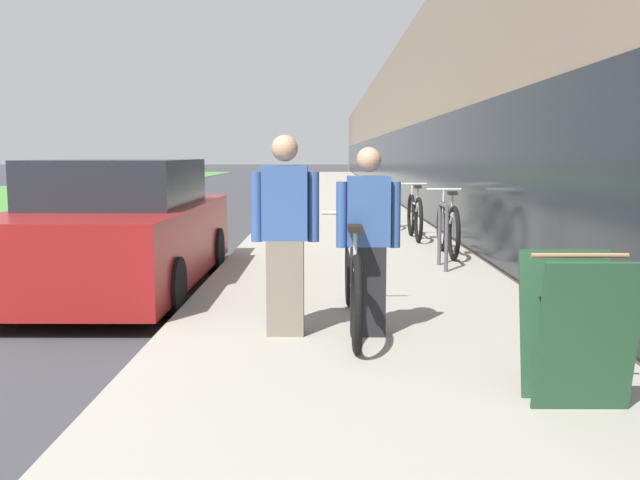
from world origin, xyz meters
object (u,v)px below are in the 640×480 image
at_px(cruiser_bike_middle, 415,216).
at_px(parked_sedan_curbside, 121,231).
at_px(person_rider, 368,242).
at_px(bike_rack_hoop, 443,229).
at_px(person_bystander, 285,235).
at_px(sandwich_board_sign, 577,329).
at_px(cruiser_bike_farthest, 391,209).
at_px(tandem_bicycle, 352,281).
at_px(cruiser_bike_nearest, 448,228).

xyz_separation_m(cruiser_bike_middle, parked_sedan_curbside, (-3.95, -4.08, 0.18)).
xyz_separation_m(person_rider, bike_rack_hoop, (1.17, 3.42, -0.25)).
height_order(person_bystander, sandwich_board_sign, person_bystander).
bearing_deg(cruiser_bike_farthest, tandem_bicycle, -97.50).
height_order(person_rider, sandwich_board_sign, person_rider).
bearing_deg(tandem_bicycle, person_bystander, -153.07).
distance_m(person_bystander, sandwich_board_sign, 2.45).
bearing_deg(tandem_bicycle, cruiser_bike_nearest, 70.23).
bearing_deg(person_rider, person_bystander, 178.98).
bearing_deg(parked_sedan_curbside, sandwich_board_sign, -47.26).
xyz_separation_m(bike_rack_hoop, parked_sedan_curbside, (-3.91, -0.86, 0.06)).
relative_size(cruiser_bike_middle, parked_sedan_curbside, 0.39).
relative_size(person_bystander, cruiser_bike_nearest, 0.93).
bearing_deg(cruiser_bike_nearest, person_bystander, -114.61).
height_order(bike_rack_hoop, parked_sedan_curbside, parked_sedan_curbside).
distance_m(sandwich_board_sign, parked_sedan_curbside, 5.69).
height_order(cruiser_bike_middle, cruiser_bike_farthest, cruiser_bike_middle).
distance_m(person_bystander, cruiser_bike_nearest, 5.08).
height_order(tandem_bicycle, cruiser_bike_nearest, cruiser_bike_nearest).
height_order(person_rider, cruiser_bike_nearest, person_rider).
bearing_deg(cruiser_bike_farthest, sandwich_board_sign, -89.32).
bearing_deg(person_rider, cruiser_bike_farthest, 83.48).
relative_size(person_rider, person_bystander, 0.94).
distance_m(bike_rack_hoop, cruiser_bike_middle, 3.22).
bearing_deg(cruiser_bike_nearest, person_rider, -107.32).
bearing_deg(cruiser_bike_nearest, tandem_bicycle, -109.77).
distance_m(person_rider, cruiser_bike_middle, 6.76).
bearing_deg(person_rider, parked_sedan_curbside, 136.86).
xyz_separation_m(person_bystander, sandwich_board_sign, (1.79, -1.62, -0.36)).
distance_m(person_bystander, cruiser_bike_farthest, 8.92).
height_order(person_rider, cruiser_bike_middle, person_rider).
distance_m(tandem_bicycle, cruiser_bike_middle, 6.48).
relative_size(tandem_bicycle, person_rider, 1.59).
height_order(tandem_bicycle, parked_sedan_curbside, parked_sedan_curbside).
height_order(person_bystander, bike_rack_hoop, person_bystander).
relative_size(sandwich_board_sign, parked_sedan_curbside, 0.20).
xyz_separation_m(tandem_bicycle, cruiser_bike_middle, (1.33, 6.35, 0.01)).
xyz_separation_m(person_rider, sandwich_board_sign, (1.12, -1.61, -0.31)).
bearing_deg(bike_rack_hoop, person_rider, -108.91).
bearing_deg(person_rider, cruiser_bike_middle, 79.65).
bearing_deg(sandwich_board_sign, person_rider, 124.89).
relative_size(tandem_bicycle, cruiser_bike_nearest, 1.39).
bearing_deg(cruiser_bike_nearest, cruiser_bike_middle, 96.38).
xyz_separation_m(person_rider, person_bystander, (-0.67, 0.01, 0.05)).
height_order(cruiser_bike_nearest, cruiser_bike_middle, cruiser_bike_nearest).
xyz_separation_m(tandem_bicycle, sandwich_board_sign, (1.24, -1.91, 0.06)).
bearing_deg(cruiser_bike_farthest, bike_rack_hoop, -88.18).
xyz_separation_m(bike_rack_hoop, sandwich_board_sign, (-0.05, -5.03, -0.06)).
bearing_deg(cruiser_bike_farthest, cruiser_bike_nearest, -83.99).
distance_m(bike_rack_hoop, cruiser_bike_nearest, 1.23).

